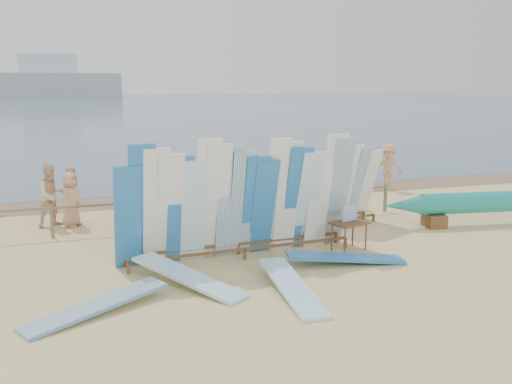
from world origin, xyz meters
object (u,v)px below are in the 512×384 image
object	(u,v)px
flat_board_a	(188,286)
beachgoer_6	(259,185)
side_surfboard_rack	(348,187)
beachgoer_3	(139,181)
flat_board_e	(97,312)
flat_board_d	(345,264)
beachgoer_1	(70,196)
beachgoer_10	(341,185)
beachgoer_7	(290,177)
stroller	(231,205)
beach_chair_right	(240,207)
beachgoer_0	(71,199)
vendor_table	(349,235)
beachgoer_5	(220,174)
flat_board_b	(292,293)
beachgoer_extra_0	(388,167)
main_surfboard_rack	(242,204)
beach_chair_left	(227,210)
beachgoer_4	(178,190)
outrigger_canoe	(495,203)
beachgoer_2	(52,195)
beachgoer_8	(346,182)
beachgoer_9	(331,175)

from	to	relation	value
flat_board_a	beachgoer_6	world-z (taller)	beachgoer_6
side_surfboard_rack	beachgoer_3	xyz separation A→B (m)	(-5.44, 4.56, -0.31)
flat_board_e	flat_board_d	size ratio (longest dim) A/B	1.00
beachgoer_1	beachgoer_10	bearing A→B (deg)	111.88
beachgoer_7	beachgoer_6	xyz separation A→B (m)	(-1.45, -1.07, -0.03)
stroller	beachgoer_3	bearing A→B (deg)	119.63
beachgoer_6	beachgoer_3	bearing A→B (deg)	18.23
beach_chair_right	beachgoer_10	xyz separation A→B (m)	(3.48, 0.01, 0.50)
beachgoer_0	vendor_table	bearing A→B (deg)	-96.82
beachgoer_5	flat_board_b	bearing A→B (deg)	159.45
beachgoer_extra_0	beachgoer_6	world-z (taller)	beachgoer_extra_0
flat_board_a	beachgoer_0	world-z (taller)	beachgoer_0
stroller	beachgoer_1	size ratio (longest dim) A/B	0.64
main_surfboard_rack	flat_board_a	xyz separation A→B (m)	(-1.57, -1.51, -1.28)
vendor_table	flat_board_a	world-z (taller)	vendor_table
beachgoer_5	beachgoer_7	bearing A→B (deg)	-136.50
flat_board_e	beach_chair_left	size ratio (longest dim) A/B	3.33
main_surfboard_rack	beachgoer_4	size ratio (longest dim) A/B	3.30
beachgoer_7	beachgoer_5	xyz separation A→B (m)	(-2.15, 1.31, 0.00)
outrigger_canoe	beachgoer_7	bearing A→B (deg)	142.62
beach_chair_left	beach_chair_right	distance (m)	0.54
beachgoer_3	beachgoer_5	size ratio (longest dim) A/B	0.90
main_surfboard_rack	beachgoer_2	bearing A→B (deg)	131.24
beachgoer_2	beachgoer_8	xyz separation A→B (m)	(9.12, -0.32, -0.07)
stroller	beachgoer_4	distance (m)	1.71
flat_board_b	beachgoer_extra_0	distance (m)	11.47
beachgoer_9	beachgoer_1	bearing A→B (deg)	176.57
beachgoer_7	beachgoer_5	size ratio (longest dim) A/B	1.00
beach_chair_right	beachgoer_4	bearing A→B (deg)	135.72
flat_board_a	beachgoer_8	xyz separation A→B (m)	(6.37, 5.60, 0.84)
beach_chair_left	beach_chair_right	bearing A→B (deg)	47.15
beachgoer_8	beachgoer_4	xyz separation A→B (m)	(-5.55, 0.25, 0.03)
flat_board_a	main_surfboard_rack	bearing A→B (deg)	8.14
beachgoer_9	beachgoer_3	distance (m)	6.64
beachgoer_10	main_surfboard_rack	bearing A→B (deg)	138.73
flat_board_d	beachgoer_1	distance (m)	8.31
main_surfboard_rack	side_surfboard_rack	distance (m)	4.21
beachgoer_extra_0	beachgoer_7	distance (m)	4.48
beachgoer_extra_0	flat_board_d	bearing A→B (deg)	-83.12
flat_board_d	beachgoer_7	world-z (taller)	beachgoer_7
beachgoer_1	beachgoer_9	xyz separation A→B (m)	(8.68, 0.76, 0.04)
beachgoer_9	beachgoer_7	xyz separation A→B (m)	(-1.54, 0.02, 0.02)
flat_board_b	beachgoer_10	size ratio (longest dim) A/B	1.76
beachgoer_7	beachgoer_5	distance (m)	2.52
beach_chair_left	beachgoer_extra_0	bearing A→B (deg)	38.14
flat_board_e	flat_board_b	size ratio (longest dim) A/B	1.00
beachgoer_7	side_surfboard_rack	bearing A→B (deg)	-66.40
beachgoer_4	beachgoer_9	bearing A→B (deg)	47.40
outrigger_canoe	beachgoer_9	bearing A→B (deg)	131.28
beachgoer_0	beachgoer_3	distance (m)	3.11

